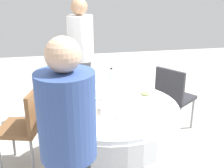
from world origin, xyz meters
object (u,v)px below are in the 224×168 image
object	(u,v)px
plate_west	(145,95)
person_front	(81,60)
person_north	(70,161)
bottle_clear_front	(111,80)
plate_outer	(77,93)
plate_east	(127,115)
wine_glass_right	(113,96)
bottle_amber_north	(82,104)
bottle_amber_south	(90,115)
wine_glass_near	(89,92)
plate_inner	(70,108)
chair_near	(26,123)
chair_rear	(173,94)
wine_glass_rear	(104,90)
dining_table	(112,119)
wine_glass_left	(100,112)

from	to	relation	value
plate_west	person_front	size ratio (longest dim) A/B	0.13
person_north	bottle_clear_front	bearing A→B (deg)	-85.79
plate_outer	plate_east	bearing A→B (deg)	-56.41
bottle_clear_front	wine_glass_right	size ratio (longest dim) A/B	1.77
bottle_amber_north	wine_glass_right	xyz separation A→B (m)	(0.30, 0.15, -0.01)
bottle_amber_south	plate_east	xyz separation A→B (m)	(0.35, 0.17, -0.12)
wine_glass_near	person_front	world-z (taller)	person_front
person_north	person_front	size ratio (longest dim) A/B	0.96
wine_glass_right	plate_inner	xyz separation A→B (m)	(-0.40, 0.01, -0.09)
plate_outer	person_front	bearing A→B (deg)	81.92
plate_east	wine_glass_right	bearing A→B (deg)	110.65
plate_outer	chair_near	distance (m)	0.60
bottle_amber_north	plate_east	bearing A→B (deg)	-12.95
plate_east	chair_rear	size ratio (longest dim) A/B	0.25
plate_west	wine_glass_near	bearing A→B (deg)	-178.04
bottle_amber_north	plate_inner	distance (m)	0.22
wine_glass_rear	bottle_clear_front	bearing A→B (deg)	63.37
bottle_clear_front	person_front	world-z (taller)	person_front
dining_table	person_north	distance (m)	1.09
bottle_amber_north	bottle_amber_south	xyz separation A→B (m)	(0.04, -0.26, 0.01)
wine_glass_left	plate_inner	bearing A→B (deg)	124.33
wine_glass_near	plate_outer	xyz separation A→B (m)	(-0.11, 0.21, -0.09)
bottle_clear_front	dining_table	bearing A→B (deg)	-99.51
bottle_clear_front	chair_rear	distance (m)	0.95
wine_glass_right	wine_glass_left	size ratio (longest dim) A/B	0.94
chair_near	wine_glass_rear	bearing A→B (deg)	-80.25
wine_glass_right	bottle_amber_south	bearing A→B (deg)	-122.26
plate_outer	chair_rear	distance (m)	1.29
bottle_clear_front	chair_near	world-z (taller)	bottle_clear_front
plate_east	plate_inner	distance (m)	0.55
chair_rear	wine_glass_right	bearing A→B (deg)	-89.48
wine_glass_left	plate_inner	world-z (taller)	wine_glass_left
wine_glass_near	plate_east	bearing A→B (deg)	-53.74
bottle_amber_north	wine_glass_rear	xyz separation A→B (m)	(0.24, 0.31, -0.01)
chair_rear	bottle_amber_north	bearing A→B (deg)	-91.73
wine_glass_rear	wine_glass_right	bearing A→B (deg)	-70.72
person_north	chair_rear	world-z (taller)	person_north
wine_glass_near	chair_rear	distance (m)	1.27
wine_glass_rear	chair_rear	size ratio (longest dim) A/B	0.17
bottle_amber_south	wine_glass_near	distance (m)	0.58
dining_table	plate_inner	bearing A→B (deg)	179.59
wine_glass_near	plate_inner	size ratio (longest dim) A/B	0.61
bottle_amber_north	wine_glass_near	size ratio (longest dim) A/B	1.80
plate_inner	chair_near	xyz separation A→B (m)	(-0.45, 0.22, -0.23)
dining_table	plate_outer	size ratio (longest dim) A/B	5.45
person_north	chair_rear	size ratio (longest dim) A/B	1.85
dining_table	plate_east	xyz separation A→B (m)	(0.09, -0.25, 0.16)
wine_glass_left	wine_glass_rear	distance (m)	0.51
wine_glass_left	chair_near	size ratio (longest dim) A/B	0.18
bottle_clear_front	person_front	xyz separation A→B (m)	(-0.26, 0.83, 0.02)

